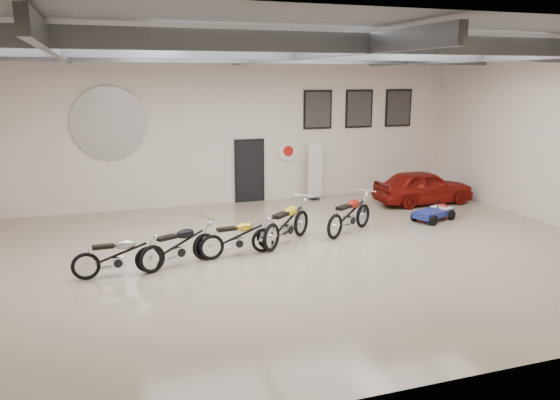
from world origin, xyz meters
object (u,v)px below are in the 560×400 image
object	(u,v)px
motorcycle_yellow	(287,222)
go_kart	(436,210)
banner_stand	(315,172)
vintage_car	(423,187)
motorcycle_silver	(117,255)
motorcycle_gold	(238,236)
motorcycle_red	(350,214)
motorcycle_black	(179,244)

from	to	relation	value
motorcycle_yellow	go_kart	xyz separation A→B (m)	(5.06, 0.81, -0.27)
motorcycle_yellow	go_kart	bearing A→B (deg)	-31.73
banner_stand	go_kart	world-z (taller)	banner_stand
motorcycle_yellow	vintage_car	bearing A→B (deg)	-15.31
motorcycle_silver	motorcycle_yellow	size ratio (longest dim) A/B	0.85
motorcycle_gold	motorcycle_red	bearing A→B (deg)	8.25
motorcycle_black	motorcycle_red	xyz separation A→B (m)	(4.85, 1.21, 0.04)
vintage_car	motorcycle_silver	bearing A→B (deg)	110.33
banner_stand	motorcycle_red	bearing A→B (deg)	-107.47
motorcycle_yellow	motorcycle_gold	bearing A→B (deg)	161.16
motorcycle_red	vintage_car	size ratio (longest dim) A/B	0.62
vintage_car	motorcycle_yellow	bearing A→B (deg)	114.81
motorcycle_silver	motorcycle_gold	distance (m)	2.84
motorcycle_silver	motorcycle_yellow	bearing A→B (deg)	12.99
go_kart	vintage_car	distance (m)	2.20
motorcycle_black	go_kart	world-z (taller)	motorcycle_black
banner_stand	vintage_car	size ratio (longest dim) A/B	0.57
motorcycle_gold	motorcycle_yellow	xyz separation A→B (m)	(1.45, 0.59, 0.08)
motorcycle_black	motorcycle_yellow	distance (m)	3.02
banner_stand	go_kart	bearing A→B (deg)	-65.39
motorcycle_red	banner_stand	bearing A→B (deg)	47.77
motorcycle_red	motorcycle_yellow	bearing A→B (deg)	157.44
motorcycle_yellow	motorcycle_black	bearing A→B (deg)	155.48
motorcycle_silver	go_kart	xyz separation A→B (m)	(9.31, 1.90, -0.18)
motorcycle_silver	vintage_car	bearing A→B (deg)	19.68
go_kart	vintage_car	size ratio (longest dim) A/B	0.49
motorcycle_silver	vintage_car	distance (m)	10.88
motorcycle_black	banner_stand	bearing A→B (deg)	20.57
motorcycle_black	motorcycle_yellow	bearing A→B (deg)	-7.45
banner_stand	motorcycle_gold	distance (m)	6.60
banner_stand	motorcycle_gold	xyz separation A→B (m)	(-4.09, -5.15, -0.49)
banner_stand	vintage_car	world-z (taller)	banner_stand
motorcycle_yellow	vintage_car	distance (m)	6.54
motorcycle_gold	motorcycle_yellow	bearing A→B (deg)	14.75
motorcycle_yellow	go_kart	world-z (taller)	motorcycle_yellow
motorcycle_black	motorcycle_yellow	xyz separation A→B (m)	(2.90, 0.85, 0.06)
motorcycle_silver	motorcycle_red	world-z (taller)	motorcycle_red
go_kart	motorcycle_silver	bearing A→B (deg)	169.07
motorcycle_red	motorcycle_black	bearing A→B (deg)	161.03
banner_stand	motorcycle_silver	xyz separation A→B (m)	(-6.89, -5.66, -0.49)
motorcycle_black	motorcycle_red	world-z (taller)	motorcycle_red
banner_stand	motorcycle_red	distance (m)	4.29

